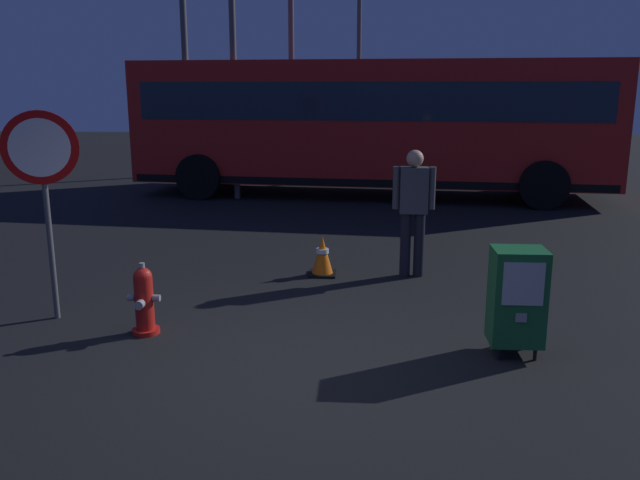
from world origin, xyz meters
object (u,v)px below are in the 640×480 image
pedestrian (413,206)px  stop_sign (43,172)px  fire_hydrant (144,301)px  newspaper_box_primary (517,296)px  street_light_near_left (360,3)px  traffic_cone (322,256)px  bus_near (371,120)px

pedestrian → stop_sign: bearing=-154.4°
stop_sign → pedestrian: (3.97, 1.90, -0.65)m
fire_hydrant → newspaper_box_primary: newspaper_box_primary is taller
pedestrian → street_light_near_left: size_ratio=0.19×
fire_hydrant → stop_sign: bearing=161.4°
traffic_cone → newspaper_box_primary: bearing=-52.3°
stop_sign → traffic_cone: stop_sign is taller
fire_hydrant → traffic_cone: fire_hydrant is taller
traffic_cone → street_light_near_left: street_light_near_left is taller
stop_sign → traffic_cone: size_ratio=4.21×
newspaper_box_primary → street_light_near_left: bearing=96.1°
newspaper_box_primary → traffic_cone: (-1.96, 2.54, -0.31)m
newspaper_box_primary → street_light_near_left: (-1.61, 15.07, 4.34)m
bus_near → pedestrian: bearing=-79.8°
newspaper_box_primary → pedestrian: pedestrian is taller
stop_sign → pedestrian: bearing=25.6°
traffic_cone → bus_near: bearing=84.2°
pedestrian → traffic_cone: bearing=-178.4°
newspaper_box_primary → pedestrian: 2.71m
stop_sign → pedestrian: stop_sign is taller
pedestrian → fire_hydrant: bearing=-141.4°
newspaper_box_primary → stop_sign: size_ratio=0.46×
fire_hydrant → newspaper_box_primary: (3.63, -0.29, 0.22)m
fire_hydrant → stop_sign: stop_sign is taller
traffic_cone → street_light_near_left: size_ratio=0.06×
newspaper_box_primary → pedestrian: bearing=106.8°
traffic_cone → bus_near: size_ratio=0.05×
newspaper_box_primary → stop_sign: 4.90m
newspaper_box_primary → traffic_cone: size_ratio=1.92×
newspaper_box_primary → stop_sign: bearing=172.0°
pedestrian → bus_near: (-0.50, 6.65, 0.76)m
fire_hydrant → pedestrian: pedestrian is taller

